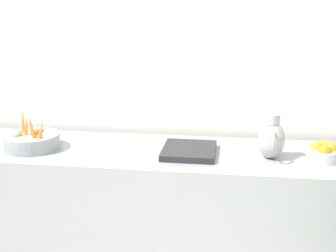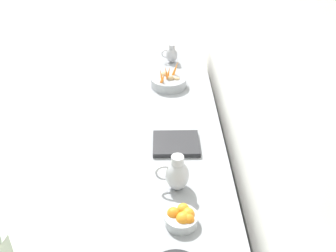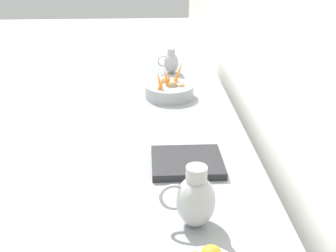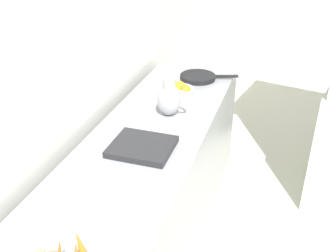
# 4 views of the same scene
# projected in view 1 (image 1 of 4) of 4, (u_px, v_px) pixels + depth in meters

# --- Properties ---
(tile_wall_left) EXTENTS (0.10, 9.38, 3.00)m
(tile_wall_left) POSITION_uv_depth(u_px,v_px,m) (249.00, 41.00, 2.83)
(tile_wall_left) COLOR white
(tile_wall_left) RESTS_ON ground_plane
(prep_counter) EXTENTS (0.67, 3.23, 0.89)m
(prep_counter) POSITION_uv_depth(u_px,v_px,m) (161.00, 220.00, 2.76)
(prep_counter) COLOR gray
(prep_counter) RESTS_ON ground_plane
(vegetable_colander) EXTENTS (0.33, 0.33, 0.22)m
(vegetable_colander) POSITION_uv_depth(u_px,v_px,m) (31.00, 140.00, 2.67)
(vegetable_colander) COLOR gray
(vegetable_colander) RESTS_ON prep_counter
(orange_bowl) EXTENTS (0.19, 0.19, 0.10)m
(orange_bowl) POSITION_uv_depth(u_px,v_px,m) (325.00, 152.00, 2.47)
(orange_bowl) COLOR #ADAFB5
(orange_bowl) RESTS_ON prep_counter
(metal_pitcher_tall) EXTENTS (0.21, 0.15, 0.25)m
(metal_pitcher_tall) POSITION_uv_depth(u_px,v_px,m) (271.00, 139.00, 2.48)
(metal_pitcher_tall) COLOR #A3A3A8
(metal_pitcher_tall) RESTS_ON prep_counter
(counter_sink_basin) EXTENTS (0.34, 0.30, 0.04)m
(counter_sink_basin) POSITION_uv_depth(u_px,v_px,m) (189.00, 151.00, 2.58)
(counter_sink_basin) COLOR #232326
(counter_sink_basin) RESTS_ON prep_counter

